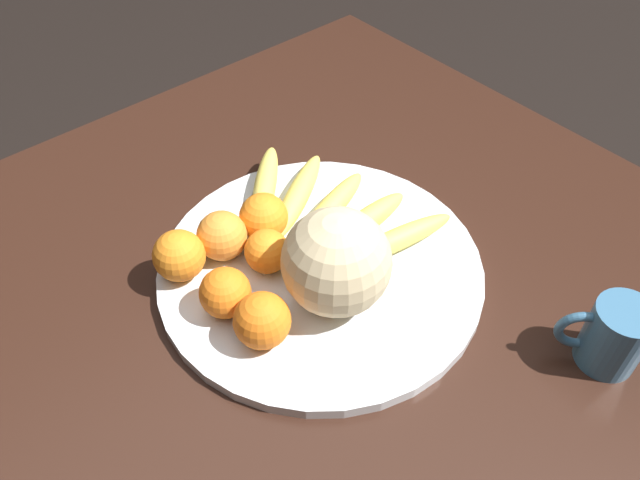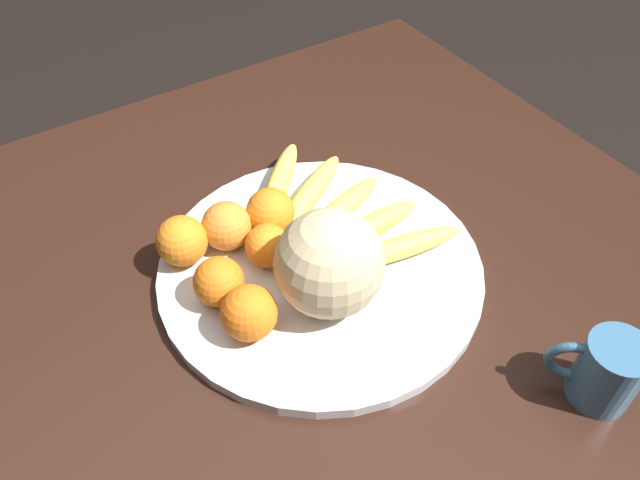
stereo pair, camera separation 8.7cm
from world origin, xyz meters
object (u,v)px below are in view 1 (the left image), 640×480
(orange_mid_center, at_px, (222,236))
(fruit_bowl, at_px, (320,267))
(orange_front_left, at_px, (267,251))
(banana_bunch, at_px, (328,210))
(orange_front_right, at_px, (262,320))
(melon, at_px, (337,261))
(produce_tag, at_px, (280,253))
(kitchen_table, at_px, (309,322))
(orange_back_left, at_px, (225,293))
(orange_top_small, at_px, (179,256))
(ceramic_mug, at_px, (612,336))
(orange_back_right, at_px, (263,217))

(orange_mid_center, bearing_deg, fruit_bowl, 130.75)
(fruit_bowl, height_order, orange_front_left, orange_front_left)
(banana_bunch, relative_size, orange_front_right, 4.49)
(fruit_bowl, xyz_separation_m, orange_front_right, (0.14, 0.05, 0.05))
(melon, height_order, orange_mid_center, melon)
(fruit_bowl, height_order, produce_tag, produce_tag)
(kitchen_table, xyz_separation_m, orange_front_right, (0.12, 0.05, 0.16))
(melon, distance_m, orange_front_right, 0.12)
(fruit_bowl, bearing_deg, orange_front_right, 19.76)
(orange_front_right, xyz_separation_m, orange_back_left, (0.01, -0.07, -0.00))
(orange_back_left, bearing_deg, banana_bunch, -168.65)
(melon, distance_m, orange_front_left, 0.12)
(orange_front_left, relative_size, orange_back_left, 0.92)
(fruit_bowl, distance_m, melon, 0.10)
(orange_top_small, distance_m, ceramic_mug, 0.58)
(banana_bunch, relative_size, produce_tag, 3.62)
(orange_front_right, bearing_deg, melon, 174.73)
(melon, xyz_separation_m, orange_mid_center, (0.07, -0.17, -0.04))
(banana_bunch, bearing_deg, orange_front_left, 170.18)
(kitchen_table, bearing_deg, orange_back_right, -89.76)
(banana_bunch, distance_m, orange_front_left, 0.13)
(orange_front_left, xyz_separation_m, produce_tag, (-0.03, -0.01, -0.03))
(kitchen_table, height_order, orange_front_left, orange_front_left)
(orange_top_small, height_order, produce_tag, orange_top_small)
(orange_mid_center, relative_size, ceramic_mug, 0.74)
(fruit_bowl, height_order, ceramic_mug, ceramic_mug)
(banana_bunch, distance_m, orange_top_small, 0.24)
(melon, relative_size, orange_back_left, 2.10)
(ceramic_mug, bearing_deg, orange_mid_center, -59.15)
(kitchen_table, relative_size, orange_front_right, 16.15)
(orange_front_right, height_order, ceramic_mug, ceramic_mug)
(fruit_bowl, xyz_separation_m, ceramic_mug, (-0.18, 0.35, 0.04))
(kitchen_table, height_order, banana_bunch, banana_bunch)
(orange_front_left, bearing_deg, orange_front_right, 50.00)
(melon, bearing_deg, ceramic_mug, 125.12)
(orange_back_right, xyz_separation_m, ceramic_mug, (-0.21, 0.45, -0.01))
(melon, xyz_separation_m, banana_bunch, (-0.09, -0.12, -0.05))
(banana_bunch, bearing_deg, orange_back_left, 173.58)
(ceramic_mug, bearing_deg, orange_front_right, -43.13)
(orange_front_right, bearing_deg, orange_back_left, -82.83)
(orange_front_left, distance_m, orange_mid_center, 0.07)
(kitchen_table, distance_m, melon, 0.20)
(orange_front_right, distance_m, produce_tag, 0.16)
(orange_mid_center, relative_size, orange_top_small, 0.99)
(melon, bearing_deg, produce_tag, -85.85)
(orange_mid_center, bearing_deg, orange_back_left, 57.84)
(banana_bunch, bearing_deg, ceramic_mug, -92.91)
(orange_back_right, xyz_separation_m, produce_tag, (0.01, 0.05, -0.04))
(kitchen_table, distance_m, orange_top_small, 0.24)
(fruit_bowl, distance_m, orange_mid_center, 0.15)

